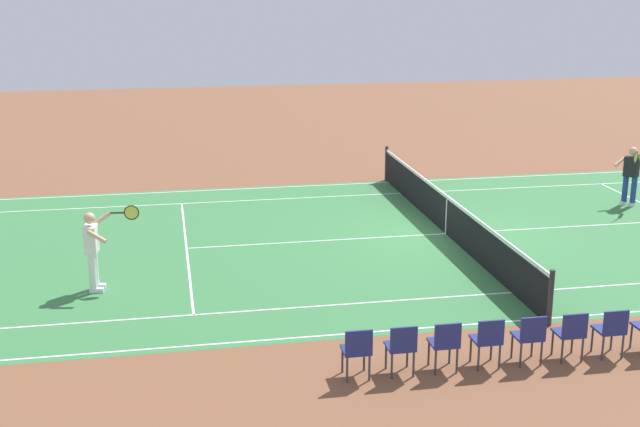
# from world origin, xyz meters

# --- Properties ---
(ground_plane) EXTENTS (60.00, 60.00, 0.00)m
(ground_plane) POSITION_xyz_m (0.00, 0.00, 0.00)
(ground_plane) COLOR brown
(court_slab) EXTENTS (24.20, 11.40, 0.00)m
(court_slab) POSITION_xyz_m (0.00, 0.00, 0.00)
(court_slab) COLOR #387A42
(court_slab) RESTS_ON ground_plane
(court_line_markings) EXTENTS (23.85, 11.05, 0.01)m
(court_line_markings) POSITION_xyz_m (0.00, 0.00, 0.00)
(court_line_markings) COLOR white
(court_line_markings) RESTS_ON ground_plane
(tennis_net) EXTENTS (0.10, 11.70, 1.08)m
(tennis_net) POSITION_xyz_m (0.00, 0.00, 0.49)
(tennis_net) COLOR #2D2D33
(tennis_net) RESTS_ON ground_plane
(tennis_player_near) EXTENTS (1.11, 0.77, 1.70)m
(tennis_player_near) POSITION_xyz_m (8.29, 2.42, 0.93)
(tennis_player_near) COLOR white
(tennis_player_near) RESTS_ON ground_plane
(tennis_player_far) EXTENTS (0.74, 1.10, 1.70)m
(tennis_player_far) POSITION_xyz_m (-5.89, -1.66, 0.93)
(tennis_player_far) COLOR navy
(tennis_player_far) RESTS_ON ground_plane
(tennis_ball) EXTENTS (0.07, 0.07, 0.07)m
(tennis_ball) POSITION_xyz_m (-1.18, 2.79, 0.03)
(tennis_ball) COLOR #CCE01E
(tennis_ball) RESTS_ON ground_plane
(spectator_chair_1) EXTENTS (0.44, 0.44, 0.88)m
(spectator_chair_1) POSITION_xyz_m (-0.41, 7.23, 0.52)
(spectator_chair_1) COLOR #38383D
(spectator_chair_1) RESTS_ON ground_plane
(spectator_chair_2) EXTENTS (0.44, 0.44, 0.88)m
(spectator_chair_2) POSITION_xyz_m (0.31, 7.23, 0.52)
(spectator_chair_2) COLOR #38383D
(spectator_chair_2) RESTS_ON ground_plane
(spectator_chair_3) EXTENTS (0.44, 0.44, 0.88)m
(spectator_chair_3) POSITION_xyz_m (1.04, 7.23, 0.52)
(spectator_chair_3) COLOR #38383D
(spectator_chair_3) RESTS_ON ground_plane
(spectator_chair_4) EXTENTS (0.44, 0.44, 0.88)m
(spectator_chair_4) POSITION_xyz_m (1.77, 7.23, 0.52)
(spectator_chair_4) COLOR #38383D
(spectator_chair_4) RESTS_ON ground_plane
(spectator_chair_5) EXTENTS (0.44, 0.44, 0.88)m
(spectator_chair_5) POSITION_xyz_m (2.49, 7.23, 0.52)
(spectator_chair_5) COLOR #38383D
(spectator_chair_5) RESTS_ON ground_plane
(spectator_chair_6) EXTENTS (0.44, 0.44, 0.88)m
(spectator_chair_6) POSITION_xyz_m (3.22, 7.23, 0.52)
(spectator_chair_6) COLOR #38383D
(spectator_chair_6) RESTS_ON ground_plane
(spectator_chair_7) EXTENTS (0.44, 0.44, 0.88)m
(spectator_chair_7) POSITION_xyz_m (3.94, 7.23, 0.52)
(spectator_chair_7) COLOR #38383D
(spectator_chair_7) RESTS_ON ground_plane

